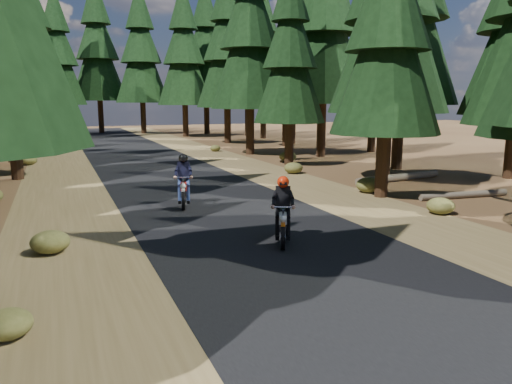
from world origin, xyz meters
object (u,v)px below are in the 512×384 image
Objects in this scene: rider_lead at (283,221)px; log_near at (399,177)px; rider_follow at (184,189)px; log_far at (464,195)px.

log_near is at bearing -117.66° from rider_lead.
rider_follow reaches higher than log_near.
rider_follow is (-9.84, -1.65, 0.41)m from log_near.
log_far is at bearing -137.56° from rider_lead.
log_far is 1.79× the size of rider_follow.
log_far is 1.91× the size of rider_lead.
log_near is 1.34× the size of log_far.
log_far is at bearing -104.09° from log_near.
rider_lead is 5.22m from rider_follow.
rider_follow is (-9.57, 2.36, 0.45)m from log_far.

